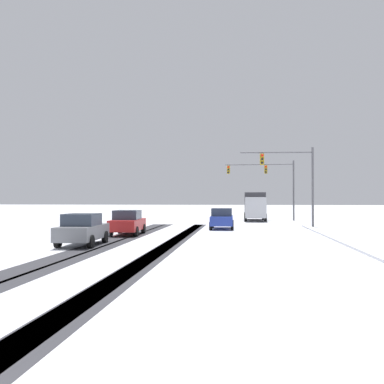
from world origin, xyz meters
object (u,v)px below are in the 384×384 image
object	(u,v)px
traffic_signal_near_right	(293,173)
box_truck_delivery	(255,205)
traffic_signal_far_right	(269,177)
car_blue_lead	(222,218)
car_grey_third	(83,229)
car_red_second	(128,222)

from	to	relation	value
traffic_signal_near_right	box_truck_delivery	bearing A→B (deg)	102.74
traffic_signal_far_right	box_truck_delivery	xyz separation A→B (m)	(-1.55, -0.68, -3.07)
traffic_signal_far_right	car_blue_lead	world-z (taller)	traffic_signal_far_right
car_blue_lead	car_grey_third	distance (m)	14.02
traffic_signal_near_right	box_truck_delivery	world-z (taller)	traffic_signal_near_right
car_blue_lead	box_truck_delivery	world-z (taller)	box_truck_delivery
car_blue_lead	car_grey_third	world-z (taller)	same
car_blue_lead	box_truck_delivery	bearing A→B (deg)	76.86
traffic_signal_far_right	car_grey_third	size ratio (longest dim) A/B	1.80
traffic_signal_far_right	car_blue_lead	distance (m)	14.97
traffic_signal_near_right	car_blue_lead	world-z (taller)	traffic_signal_near_right
box_truck_delivery	car_red_second	bearing A→B (deg)	-115.12
car_red_second	box_truck_delivery	distance (m)	21.13
car_blue_lead	box_truck_delivery	distance (m)	13.40
traffic_signal_near_right	car_grey_third	xyz separation A→B (m)	(-12.23, -13.93, -3.60)
traffic_signal_near_right	traffic_signal_far_right	world-z (taller)	same
car_red_second	car_blue_lead	bearing A→B (deg)	45.79
traffic_signal_far_right	box_truck_delivery	world-z (taller)	traffic_signal_far_right
traffic_signal_far_right	car_blue_lead	xyz separation A→B (m)	(-4.59, -13.71, -3.89)
traffic_signal_near_right	car_red_second	xyz separation A→B (m)	(-11.56, -7.65, -3.60)
car_red_second	car_grey_third	distance (m)	6.32
traffic_signal_far_right	car_grey_third	bearing A→B (deg)	-113.22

